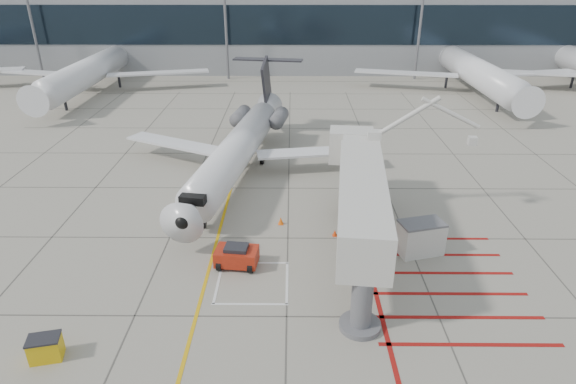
{
  "coord_description": "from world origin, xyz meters",
  "views": [
    {
      "loc": [
        0.24,
        -23.97,
        16.73
      ],
      "look_at": [
        0.0,
        6.0,
        2.5
      ],
      "focal_mm": 30.0,
      "sensor_mm": 36.0,
      "label": 1
    }
  ],
  "objects_px": {
    "regional_jet": "(229,141)",
    "jet_bridge": "(361,207)",
    "pushback_tug": "(237,255)",
    "spill_bin": "(45,348)"
  },
  "relations": [
    {
      "from": "regional_jet",
      "to": "jet_bridge",
      "type": "xyz_separation_m",
      "value": [
        9.14,
        -10.96,
        -0.3
      ]
    },
    {
      "from": "jet_bridge",
      "to": "pushback_tug",
      "type": "relative_size",
      "value": 7.24
    },
    {
      "from": "regional_jet",
      "to": "jet_bridge",
      "type": "distance_m",
      "value": 14.28
    },
    {
      "from": "regional_jet",
      "to": "pushback_tug",
      "type": "distance_m",
      "value": 12.27
    },
    {
      "from": "regional_jet",
      "to": "spill_bin",
      "type": "xyz_separation_m",
      "value": [
        -6.42,
        -19.43,
        -3.37
      ]
    },
    {
      "from": "jet_bridge",
      "to": "spill_bin",
      "type": "distance_m",
      "value": 17.99
    },
    {
      "from": "jet_bridge",
      "to": "pushback_tug",
      "type": "distance_m",
      "value": 8.06
    },
    {
      "from": "regional_jet",
      "to": "pushback_tug",
      "type": "bearing_deg",
      "value": -72.73
    },
    {
      "from": "pushback_tug",
      "to": "spill_bin",
      "type": "distance_m",
      "value": 11.19
    },
    {
      "from": "pushback_tug",
      "to": "spill_bin",
      "type": "xyz_separation_m",
      "value": [
        -8.09,
        -7.72,
        -0.13
      ]
    }
  ]
}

